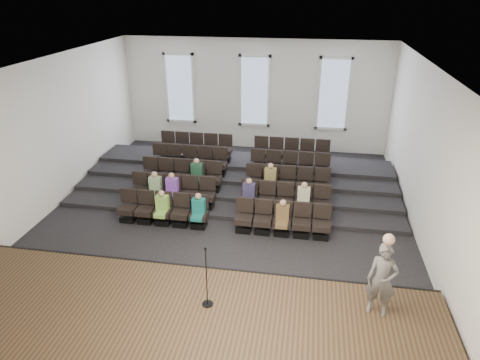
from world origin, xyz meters
name	(u,v)px	position (x,y,z in m)	size (l,w,h in m)	color
ground	(225,219)	(0.00, 0.00, 0.00)	(14.00, 14.00, 0.00)	black
ceiling	(222,66)	(0.00, 0.00, 5.01)	(12.00, 14.00, 0.02)	white
wall_back	(255,95)	(0.00, 7.02, 2.50)	(12.00, 0.04, 5.00)	white
wall_front	(136,301)	(0.00, -7.02, 2.50)	(12.00, 0.04, 5.00)	white
wall_left	(45,138)	(-6.02, 0.00, 2.50)	(0.04, 14.00, 5.00)	white
wall_right	(430,161)	(6.02, 0.00, 2.50)	(0.04, 14.00, 5.00)	white
stage	(180,323)	(0.00, -5.10, 0.25)	(11.80, 3.60, 0.50)	#47341E
stage_lip	(200,274)	(0.00, -3.33, 0.25)	(11.80, 0.06, 0.52)	black
risers	(241,176)	(0.00, 3.17, 0.20)	(11.80, 4.80, 0.60)	black
seating_rows	(233,182)	(0.00, 1.54, 0.68)	(6.80, 4.70, 1.67)	black
windows	(255,91)	(0.00, 6.95, 2.70)	(8.44, 0.10, 3.24)	white
audience	(220,193)	(-0.21, 0.34, 0.81)	(5.45, 2.64, 1.10)	#86C04C
speaker	(382,280)	(4.31, -4.29, 1.37)	(0.63, 0.42, 1.74)	#54524F
mic_stand	(207,288)	(0.55, -4.68, 0.96)	(0.26, 0.26, 1.54)	black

